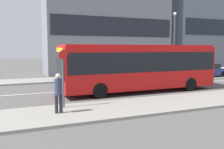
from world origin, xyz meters
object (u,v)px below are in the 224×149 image
Objects in this scene: city_bus at (140,65)px; parked_car_0 at (208,70)px; street_lamp at (174,37)px; bus_stop_sign at (63,74)px; pedestrian_near_stop at (58,91)px.

city_bus is 12.76m from parked_car_0.
bus_stop_sign is at bearing -144.17° from street_lamp.
bus_stop_sign is at bearing -149.24° from city_bus.
city_bus is at bearing 27.40° from bus_stop_sign.
city_bus is at bearing 35.33° from pedestrian_near_stop.
parked_car_0 is 1.40× the size of bus_stop_sign.
parked_car_0 is 2.23× the size of pedestrian_near_stop.
bus_stop_sign is (-17.53, -8.53, 1.14)m from parked_car_0.
pedestrian_near_stop reaches higher than parked_car_0.
bus_stop_sign is (0.44, 0.97, 0.64)m from pedestrian_near_stop.
pedestrian_near_stop is (-17.97, -9.50, 0.50)m from parked_car_0.
pedestrian_near_stop is at bearing -114.42° from bus_stop_sign.
city_bus reaches higher than pedestrian_near_stop.
parked_car_0 is at bearing 25.95° from bus_stop_sign.
city_bus is 11.40m from street_lamp.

